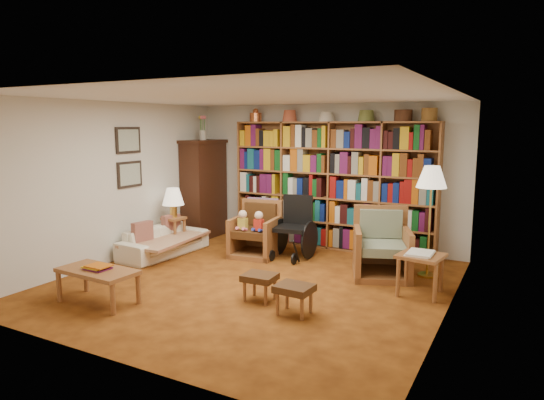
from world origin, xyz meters
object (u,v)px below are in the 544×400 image
Objects in this scene: side_table_papers at (421,260)px; coffee_table at (98,273)px; sofa at (164,241)px; footstool_b at (294,290)px; side_table_lamp at (174,227)px; footstool_a at (260,279)px; wheelchair at (294,229)px; floor_lamp at (432,181)px; armchair_leather at (258,232)px; armchair_sage at (384,250)px.

side_table_papers reaches higher than coffee_table.
footstool_b is at bearing -109.29° from sofa.
side_table_lamp is 2.62m from coffee_table.
side_table_papers is 2.06m from footstool_a.
wheelchair is 2.35m from side_table_papers.
footstool_a is (2.46, -1.09, 0.04)m from sofa.
side_table_papers reaches higher than footstool_b.
floor_lamp is at bearing -73.96° from sofa.
wheelchair is at bearing 103.96° from footstool_a.
coffee_table is at bearing -147.54° from side_table_papers.
sofa is 3.28m from footstool_b.
sofa is 1.57m from armchair_leather.
floor_lamp reaches higher than footstool_a.
footstool_a is at bearing 30.42° from coffee_table.
sofa is at bearing -150.91° from armchair_leather.
footstool_a is at bearing -121.22° from armchair_sage.
footstool_b is (0.56, -0.19, 0.01)m from footstool_a.
wheelchair reaches higher than coffee_table.
coffee_table is (-2.75, -2.74, -0.00)m from armchair_sage.
armchair_leather is 0.58× the size of floor_lamp.
wheelchair is at bearing 14.34° from side_table_lamp.
armchair_sage is at bearing -75.69° from sofa.
side_table_lamp is at bearing 149.96° from footstool_a.
floor_lamp is 3.72× the size of footstool_b.
armchair_sage is 1.05× the size of coffee_table.
armchair_sage is at bearing 4.22° from side_table_lamp.
sofa is at bearing -169.39° from armchair_sage.
armchair_leather is at bearing 166.03° from side_table_papers.
wheelchair is at bearing -61.19° from sofa.
armchair_leather is 0.86× the size of armchair_sage.
armchair_leather is 1.53× the size of side_table_papers.
footstool_b is at bearing -104.31° from armchair_sage.
armchair_leather is at bearing 14.15° from side_table_lamp.
side_table_papers is at bearing 50.20° from footstool_b.
footstool_a is at bearing -110.16° from sofa.
coffee_table is at bearing -111.70° from wheelchair.
footstool_b is (3.12, -1.67, -0.10)m from side_table_lamp.
coffee_table is (-1.69, -0.99, 0.09)m from footstool_a.
side_table_lamp is 3.62m from armchair_sage.
wheelchair is (-1.56, 0.26, 0.09)m from armchair_sage.
footstool_a is at bearing -30.04° from side_table_lamp.
floor_lamp reaches higher than footstool_b.
floor_lamp is (4.09, 0.89, 1.13)m from sofa.
side_table_papers is (2.19, -0.85, -0.01)m from wheelchair.
footstool_b is 0.42× the size of coffee_table.
floor_lamp reaches higher than sofa.
side_table_papers is at bearing 32.46° from coffee_table.
coffee_table reaches higher than sofa.
floor_lamp is 3.86× the size of footstool_a.
side_table_lamp is at bearing 18.04° from sofa.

